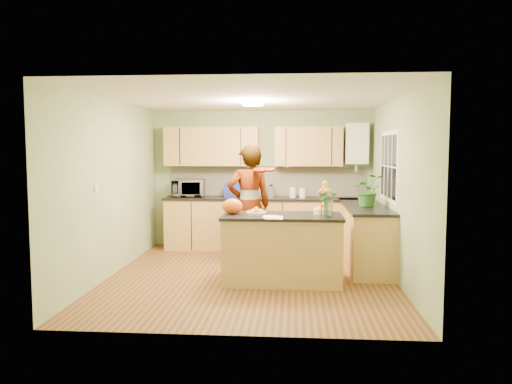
{
  "coord_description": "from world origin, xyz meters",
  "views": [
    {
      "loc": [
        0.6,
        -6.92,
        1.81
      ],
      "look_at": [
        0.03,
        0.5,
        1.16
      ],
      "focal_mm": 35.0,
      "sensor_mm": 36.0,
      "label": 1
    }
  ],
  "objects": [
    {
      "name": "wall_left",
      "position": [
        -2.0,
        0.0,
        1.25
      ],
      "size": [
        0.02,
        4.5,
        2.5
      ],
      "primitive_type": "cube",
      "color": "gray",
      "rests_on": "floor"
    },
    {
      "name": "flower_vase",
      "position": [
        1.04,
        -0.43,
        1.27
      ],
      "size": [
        0.28,
        0.28,
        0.52
      ],
      "rotation": [
        0.0,
        0.0,
        -0.08
      ],
      "color": "silver",
      "rests_on": "peninsula_island"
    },
    {
      "name": "violinist",
      "position": [
        -0.09,
        0.7,
        0.94
      ],
      "size": [
        0.79,
        0.65,
        1.87
      ],
      "primitive_type": "imported",
      "rotation": [
        0.0,
        0.0,
        3.47
      ],
      "color": "#EDB091",
      "rests_on": "floor"
    },
    {
      "name": "peninsula_island",
      "position": [
        0.44,
        -0.25,
        0.46
      ],
      "size": [
        1.61,
        0.82,
        0.92
      ],
      "color": "tan",
      "rests_on": "floor"
    },
    {
      "name": "fruit_dish",
      "position": [
        0.09,
        -0.25,
        0.96
      ],
      "size": [
        0.27,
        0.27,
        0.1
      ],
      "color": "beige",
      "rests_on": "peninsula_island"
    },
    {
      "name": "potted_plant",
      "position": [
        1.7,
        0.63,
        1.19
      ],
      "size": [
        0.53,
        0.49,
        0.49
      ],
      "primitive_type": "imported",
      "rotation": [
        0.0,
        0.0,
        0.29
      ],
      "color": "#2C6822",
      "rests_on": "right_counter"
    },
    {
      "name": "light_switch",
      "position": [
        -1.99,
        -0.6,
        1.3
      ],
      "size": [
        0.02,
        0.09,
        0.09
      ],
      "primitive_type": "cube",
      "color": "white",
      "rests_on": "wall_left"
    },
    {
      "name": "splashback",
      "position": [
        0.1,
        2.23,
        1.2
      ],
      "size": [
        3.6,
        0.02,
        0.52
      ],
      "primitive_type": "cube",
      "color": "white",
      "rests_on": "back_counter"
    },
    {
      "name": "window_right",
      "position": [
        1.99,
        0.6,
        1.55
      ],
      "size": [
        0.01,
        1.3,
        1.05
      ],
      "color": "white",
      "rests_on": "wall_right"
    },
    {
      "name": "orange_bowl",
      "position": [
        0.99,
        -0.1,
        0.98
      ],
      "size": [
        0.25,
        0.25,
        0.15
      ],
      "color": "beige",
      "rests_on": "peninsula_island"
    },
    {
      "name": "wall_front",
      "position": [
        0.0,
        -2.25,
        1.25
      ],
      "size": [
        4.0,
        0.02,
        2.5
      ],
      "primitive_type": "cube",
      "color": "gray",
      "rests_on": "floor"
    },
    {
      "name": "kettle",
      "position": [
        0.19,
        1.99,
        1.05
      ],
      "size": [
        0.14,
        0.14,
        0.27
      ],
      "rotation": [
        0.0,
        0.0,
        0.12
      ],
      "color": "silver",
      "rests_on": "back_counter"
    },
    {
      "name": "ceiling",
      "position": [
        0.0,
        0.0,
        2.5
      ],
      "size": [
        4.0,
        4.5,
        0.02
      ],
      "primitive_type": "cube",
      "color": "white",
      "rests_on": "wall_back"
    },
    {
      "name": "floor",
      "position": [
        0.0,
        0.0,
        0.0
      ],
      "size": [
        4.5,
        4.5,
        0.0
      ],
      "primitive_type": "plane",
      "color": "#563418",
      "rests_on": "ground"
    },
    {
      "name": "upper_cabinets",
      "position": [
        -0.18,
        2.08,
        1.85
      ],
      "size": [
        3.2,
        0.34,
        0.7
      ],
      "color": "tan",
      "rests_on": "wall_back"
    },
    {
      "name": "blue_box",
      "position": [
        -0.48,
        1.91,
        1.07
      ],
      "size": [
        0.33,
        0.25,
        0.26
      ],
      "primitive_type": "cube",
      "rotation": [
        0.0,
        0.0,
        0.04
      ],
      "color": "navy",
      "rests_on": "back_counter"
    },
    {
      "name": "wall_right",
      "position": [
        2.0,
        0.0,
        1.25
      ],
      "size": [
        0.02,
        4.5,
        2.5
      ],
      "primitive_type": "cube",
      "color": "gray",
      "rests_on": "floor"
    },
    {
      "name": "wall_back",
      "position": [
        0.0,
        2.25,
        1.25
      ],
      "size": [
        4.0,
        0.02,
        2.5
      ],
      "primitive_type": "cube",
      "color": "gray",
      "rests_on": "floor"
    },
    {
      "name": "jar_white",
      "position": [
        0.75,
        1.92,
        1.03
      ],
      "size": [
        0.12,
        0.12,
        0.17
      ],
      "primitive_type": "cylinder",
      "rotation": [
        0.0,
        0.0,
        0.06
      ],
      "color": "white",
      "rests_on": "back_counter"
    },
    {
      "name": "papers",
      "position": [
        0.34,
        -0.55,
        0.93
      ],
      "size": [
        0.23,
        0.31,
        0.01
      ],
      "primitive_type": "cube",
      "color": "white",
      "rests_on": "peninsula_island"
    },
    {
      "name": "orange_bag",
      "position": [
        -0.24,
        -0.2,
        1.03
      ],
      "size": [
        0.29,
        0.25,
        0.21
      ],
      "primitive_type": "ellipsoid",
      "rotation": [
        0.0,
        0.0,
        -0.06
      ],
      "color": "#FF5F15",
      "rests_on": "peninsula_island"
    },
    {
      "name": "violin",
      "position": [
        0.11,
        0.48,
        1.5
      ],
      "size": [
        0.71,
        0.62,
        0.18
      ],
      "primitive_type": null,
      "rotation": [
        0.17,
        0.0,
        -0.61
      ],
      "color": "#550A05",
      "rests_on": "violinist"
    },
    {
      "name": "ceiling_lamp",
      "position": [
        0.0,
        0.3,
        2.46
      ],
      "size": [
        0.3,
        0.3,
        0.07
      ],
      "color": "#FFEABF",
      "rests_on": "ceiling"
    },
    {
      "name": "microwave",
      "position": [
        -1.32,
        1.97,
        1.1
      ],
      "size": [
        0.61,
        0.45,
        0.31
      ],
      "primitive_type": "imported",
      "rotation": [
        0.0,
        0.0,
        0.12
      ],
      "color": "white",
      "rests_on": "back_counter"
    },
    {
      "name": "right_counter",
      "position": [
        1.7,
        0.85,
        0.47
      ],
      "size": [
        0.62,
        2.24,
        0.94
      ],
      "color": "tan",
      "rests_on": "floor"
    },
    {
      "name": "back_counter",
      "position": [
        0.1,
        1.95,
        0.47
      ],
      "size": [
        3.64,
        0.62,
        0.94
      ],
      "color": "tan",
      "rests_on": "floor"
    },
    {
      "name": "boiler",
      "position": [
        1.7,
        2.09,
        1.9
      ],
      "size": [
        0.4,
        0.3,
        0.86
      ],
      "color": "white",
      "rests_on": "wall_back"
    },
    {
      "name": "jar_cream",
      "position": [
        0.58,
        1.95,
        1.03
      ],
      "size": [
        0.14,
        0.14,
        0.18
      ],
      "primitive_type": "cylinder",
      "rotation": [
        0.0,
        0.0,
        -0.16
      ],
      "color": "beige",
      "rests_on": "back_counter"
    }
  ]
}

